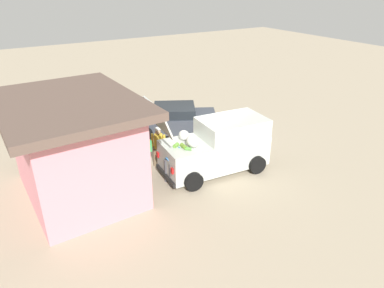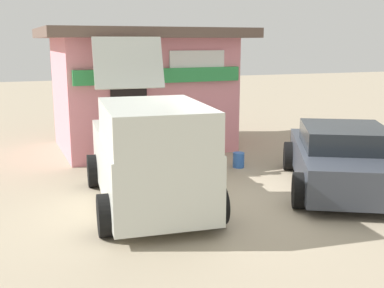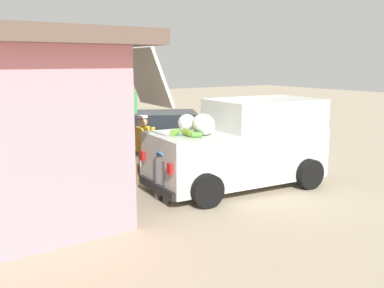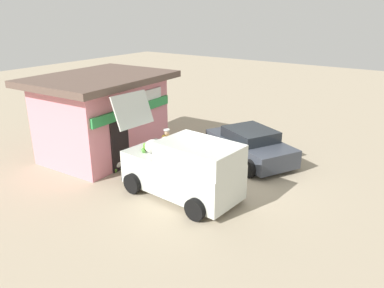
# 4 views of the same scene
# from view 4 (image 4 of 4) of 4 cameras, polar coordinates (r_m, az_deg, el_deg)

# --- Properties ---
(ground_plane) EXTENTS (60.00, 60.00, 0.00)m
(ground_plane) POSITION_cam_4_polar(r_m,az_deg,el_deg) (13.50, 4.86, -5.46)
(ground_plane) COLOR tan
(storefront_bar) EXTENTS (5.54, 4.28, 3.32)m
(storefront_bar) POSITION_cam_4_polar(r_m,az_deg,el_deg) (15.62, -13.43, 4.35)
(storefront_bar) COLOR pink
(storefront_bar) RESTS_ON ground_plane
(delivery_van) EXTENTS (2.32, 4.49, 3.08)m
(delivery_van) POSITION_cam_4_polar(r_m,az_deg,el_deg) (11.94, -1.15, -3.74)
(delivery_van) COLOR silver
(delivery_van) RESTS_ON ground_plane
(parked_sedan) EXTENTS (3.47, 4.31, 1.30)m
(parked_sedan) POSITION_cam_4_polar(r_m,az_deg,el_deg) (15.13, 8.80, -0.17)
(parked_sedan) COLOR #383D47
(parked_sedan) RESTS_ON ground_plane
(vendor_standing) EXTENTS (0.48, 0.48, 1.61)m
(vendor_standing) POSITION_cam_4_polar(r_m,az_deg,el_deg) (13.98, -3.85, -0.43)
(vendor_standing) COLOR #726047
(vendor_standing) RESTS_ON ground_plane
(customer_bending) EXTENTS (0.57, 0.84, 1.36)m
(customer_bending) POSITION_cam_4_polar(r_m,az_deg,el_deg) (13.09, -7.56, -2.27)
(customer_bending) COLOR #4C4C51
(customer_bending) RESTS_ON ground_plane
(unloaded_banana_pile) EXTENTS (0.89, 0.92, 0.48)m
(unloaded_banana_pile) POSITION_cam_4_polar(r_m,az_deg,el_deg) (14.59, -11.73, -2.85)
(unloaded_banana_pile) COLOR silver
(unloaded_banana_pile) RESTS_ON ground_plane
(paint_bucket) EXTENTS (0.27, 0.27, 0.36)m
(paint_bucket) POSITION_cam_4_polar(r_m,az_deg,el_deg) (15.30, -0.88, -1.48)
(paint_bucket) COLOR blue
(paint_bucket) RESTS_ON ground_plane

